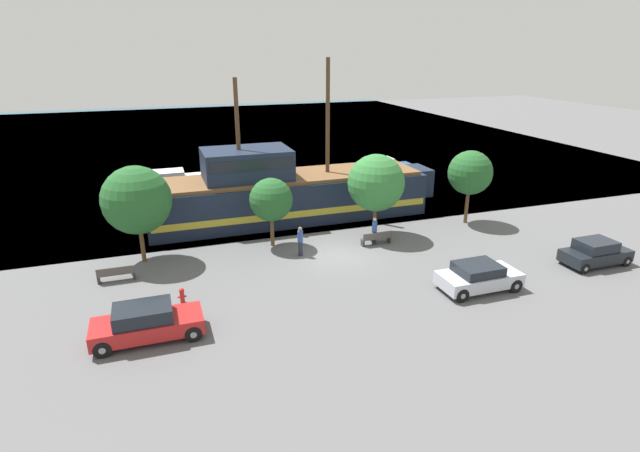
{
  "coord_description": "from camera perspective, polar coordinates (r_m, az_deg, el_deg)",
  "views": [
    {
      "loc": [
        -9.91,
        -25.44,
        11.7
      ],
      "look_at": [
        -0.45,
        2.0,
        1.2
      ],
      "focal_mm": 28.0,
      "sensor_mm": 36.0,
      "label": 1
    }
  ],
  "objects": [
    {
      "name": "water_surface",
      "position": [
        71.12,
        -10.93,
        10.07
      ],
      "size": [
        80.0,
        80.0,
        0.0
      ],
      "primitive_type": "plane",
      "color": "#33566B",
      "rests_on": "ground"
    },
    {
      "name": "fire_hydrant",
      "position": [
        25.15,
        -15.5,
        -7.58
      ],
      "size": [
        0.42,
        0.25,
        0.76
      ],
      "color": "red",
      "rests_on": "ground_plane"
    },
    {
      "name": "bench_promenade_west",
      "position": [
        31.23,
        6.49,
        -1.37
      ],
      "size": [
        1.93,
        0.45,
        0.85
      ],
      "color": "#4C4742",
      "rests_on": "ground_plane"
    },
    {
      "name": "tree_row_east",
      "position": [
        29.41,
        -20.23,
        2.78
      ],
      "size": [
        3.82,
        3.82,
        5.58
      ],
      "color": "brown",
      "rests_on": "ground_plane"
    },
    {
      "name": "tree_row_west",
      "position": [
        35.57,
        16.79,
        5.84
      ],
      "size": [
        3.0,
        3.0,
        5.09
      ],
      "color": "brown",
      "rests_on": "ground_plane"
    },
    {
      "name": "parked_car_curb_mid",
      "position": [
        32.17,
        28.95,
        -2.69
      ],
      "size": [
        3.86,
        1.78,
        1.47
      ],
      "color": "black",
      "rests_on": "ground_plane"
    },
    {
      "name": "pirate_ship",
      "position": [
        35.47,
        -3.96,
        3.87
      ],
      "size": [
        20.71,
        4.8,
        11.01
      ],
      "color": "#192338",
      "rests_on": "water_surface"
    },
    {
      "name": "moored_boat_outer",
      "position": [
        47.73,
        7.24,
        6.41
      ],
      "size": [
        5.71,
        2.13,
        1.82
      ],
      "color": "navy",
      "rests_on": "water_surface"
    },
    {
      "name": "pedestrian_walking_far",
      "position": [
        31.19,
        6.24,
        -0.53
      ],
      "size": [
        0.32,
        0.32,
        1.74
      ],
      "color": "#232838",
      "rests_on": "ground_plane"
    },
    {
      "name": "bench_promenade_east",
      "position": [
        28.4,
        -22.3,
        -5.06
      ],
      "size": [
        1.87,
        0.45,
        0.85
      ],
      "color": "#4C4742",
      "rests_on": "ground_plane"
    },
    {
      "name": "ground_plane",
      "position": [
        29.71,
        2.07,
        -3.32
      ],
      "size": [
        160.0,
        160.0,
        0.0
      ],
      "primitive_type": "plane",
      "color": "#5B5B5E"
    },
    {
      "name": "parked_car_curb_rear",
      "position": [
        22.51,
        -19.22,
        -10.4
      ],
      "size": [
        4.54,
        1.91,
        1.55
      ],
      "color": "#B21E1E",
      "rests_on": "ground_plane"
    },
    {
      "name": "pedestrian_walking_near",
      "position": [
        29.29,
        -2.26,
        -1.73
      ],
      "size": [
        0.32,
        0.32,
        1.8
      ],
      "color": "#232838",
      "rests_on": "ground_plane"
    },
    {
      "name": "tree_row_mideast",
      "position": [
        30.25,
        -5.61,
        3.0
      ],
      "size": [
        2.63,
        2.63,
        4.29
      ],
      "color": "brown",
      "rests_on": "ground_plane"
    },
    {
      "name": "tree_row_midwest",
      "position": [
        31.77,
        6.41,
        4.92
      ],
      "size": [
        3.62,
        3.62,
        5.38
      ],
      "color": "brown",
      "rests_on": "ground_plane"
    },
    {
      "name": "moored_boat_dockside",
      "position": [
        45.03,
        -16.54,
        4.85
      ],
      "size": [
        7.58,
        2.59,
        1.65
      ],
      "color": "silver",
      "rests_on": "water_surface"
    },
    {
      "name": "parked_car_curb_front",
      "position": [
        26.59,
        17.66,
        -5.52
      ],
      "size": [
        4.13,
        2.02,
        1.41
      ],
      "color": "#B7BCC6",
      "rests_on": "ground_plane"
    }
  ]
}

